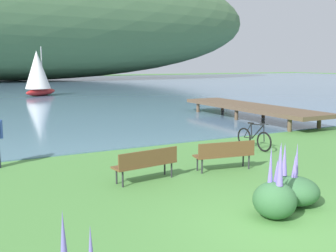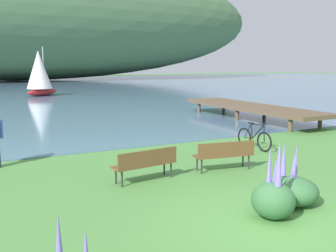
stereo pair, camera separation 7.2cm
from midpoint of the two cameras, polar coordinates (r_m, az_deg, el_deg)
The scene contains 10 objects.
ground_plane at distance 8.12m, azimuth 16.08°, elevation -13.98°, with size 200.00×200.00×0.00m, color #518E42.
bay_water at distance 53.69m, azimuth -21.71°, elevation 5.12°, with size 180.00×80.00×0.04m, color #5B7F9E.
distant_hillside at distance 76.22m, azimuth -21.58°, elevation 14.98°, with size 97.44×28.00×23.48m, color #4C7047.
park_bench_near_camera at distance 10.54m, azimuth -3.06°, elevation -5.27°, with size 1.85×0.71×0.88m.
park_bench_further_along at distance 11.69m, azimuth 8.35°, elevation -3.92°, with size 1.85×0.74×0.88m.
bicycle_leaning_near_bench at distance 14.82m, azimuth 12.50°, elevation -1.77°, with size 0.16×1.77×1.01m.
echium_bush_closest_to_camera at distance 8.40m, azimuth 15.26°, elevation -9.99°, with size 0.89×0.89×1.62m.
echium_bush_beside_closest at distance 9.32m, azimuth 17.92°, elevation -8.78°, with size 1.08×1.08×1.37m.
sailboat_mid_bay at distance 39.65m, azimuth -18.08°, elevation 7.35°, with size 3.81×3.63×4.67m.
pier_dock at distance 22.56m, azimuth 12.05°, elevation 2.66°, with size 2.40×10.00×0.80m.
Camera 2 is at (-5.19, -5.39, 3.13)m, focal length 42.11 mm.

